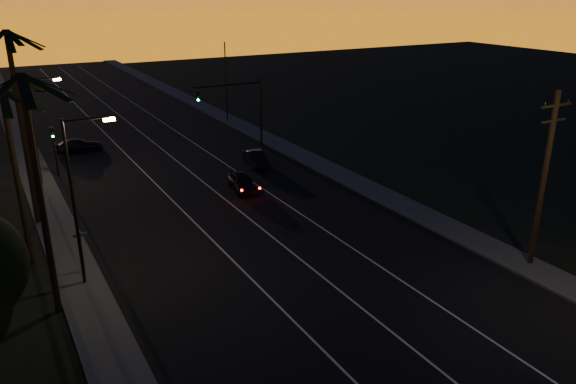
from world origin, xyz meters
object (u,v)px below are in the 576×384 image
utility_pole (544,177)px  cross_car (79,145)px  right_car (256,159)px  signal_mast (238,100)px  lead_car (242,182)px

utility_pole → cross_car: size_ratio=2.27×
utility_pole → right_car: bearing=102.7°
right_car → signal_mast: bearing=79.8°
utility_pole → right_car: size_ratio=2.43×
signal_mast → cross_car: signal_mast is taller
right_car → cross_car: bearing=136.3°
cross_car → lead_car: bearing=-62.2°
cross_car → signal_mast: bearing=-25.4°
lead_car → right_car: 6.27m
utility_pole → signal_mast: size_ratio=1.41×
signal_mast → lead_car: size_ratio=1.52×
right_car → cross_car: right_car is taller
utility_pole → signal_mast: bearing=98.5°
signal_mast → lead_car: (-4.66, -10.75, -4.09)m
cross_car → right_car: bearing=-43.7°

